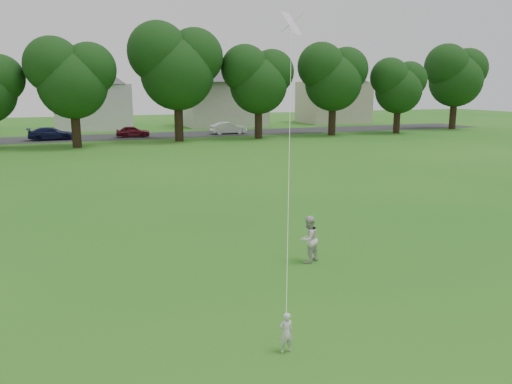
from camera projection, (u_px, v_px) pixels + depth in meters
name	position (u px, v px, depth m)	size (l,w,h in m)	color
ground	(222.00, 314.00, 11.27)	(160.00, 160.00, 0.00)	#1C6316
street	(99.00, 137.00, 49.69)	(90.00, 7.00, 0.01)	#2D2D30
toddler	(286.00, 332.00, 9.58)	(0.30, 0.19, 0.81)	silver
older_boy	(308.00, 239.00, 14.45)	(0.67, 0.53, 1.39)	silver
kite	(290.00, 130.00, 13.41)	(2.48, 4.76, 11.43)	white
tree_row	(115.00, 69.00, 43.22)	(83.23, 9.56, 10.96)	black
house_row	(102.00, 87.00, 58.23)	(76.82, 14.16, 10.19)	white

